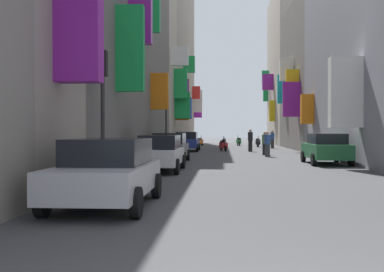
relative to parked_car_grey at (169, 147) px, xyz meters
name	(u,v)px	position (x,y,z in m)	size (l,w,h in m)	color
ground_plane	(238,153)	(3.87, 9.36, -0.79)	(140.00, 140.00, 0.00)	#424244
building_left_mid_b	(88,37)	(-4.12, -0.74, 5.64)	(7.02, 20.36, 12.86)	slate
building_left_mid_c	(136,42)	(-4.09, 12.24, 7.89)	(7.31, 5.56, 17.44)	#BCB29E
building_left_far	(161,58)	(-4.12, 27.19, 9.03)	(7.18, 24.34, 19.65)	#9E9384
building_right_mid_a	(324,76)	(11.86, 18.13, 5.77)	(7.35, 14.57, 13.12)	slate
building_right_mid_b	(298,68)	(11.87, 32.39, 8.40)	(7.32, 13.94, 18.39)	#B2A899
parked_car_grey	(169,147)	(0.00, 0.00, 0.00)	(1.91, 3.97, 1.51)	slate
parked_car_white	(160,152)	(0.22, -5.33, -0.02)	(1.84, 4.19, 1.46)	white
parked_car_silver	(107,171)	(0.27, -13.93, -0.02)	(1.96, 3.98, 1.46)	#B7B7BC
parked_car_green	(326,148)	(7.83, -0.95, 0.00)	(1.88, 4.11, 1.50)	#236638
parked_car_blue	(187,141)	(-0.09, 12.89, 0.02)	(1.99, 4.29, 1.54)	navy
scooter_black	(258,142)	(6.36, 22.86, -0.32)	(0.45, 1.80, 1.13)	black
scooter_white	(224,143)	(2.90, 19.56, -0.32)	(0.50, 1.98, 1.13)	silver
scooter_green	(239,141)	(4.55, 26.79, -0.32)	(0.55, 1.99, 1.13)	#287F3D
scooter_red	(223,145)	(2.84, 12.96, -0.32)	(0.70, 1.81, 1.13)	red
scooter_orange	(200,142)	(0.30, 25.65, -0.32)	(0.78, 1.91, 1.13)	orange
pedestrian_crossing	(250,140)	(4.95, 12.30, 0.10)	(0.47, 0.47, 1.76)	black
pedestrian_near_left	(267,144)	(5.59, 5.18, 0.00)	(0.51, 0.51, 1.60)	#3E3E3E
pedestrian_near_right	(272,139)	(7.39, 19.00, 0.06)	(0.47, 0.47, 1.69)	#2E2E2E
pedestrian_mid_street	(265,143)	(5.62, 7.25, 0.00)	(0.48, 0.48, 1.59)	black
traffic_light_near_corner	(103,94)	(-0.76, -10.47, 1.95)	(0.26, 0.34, 3.99)	#2D2D2D
traffic_light_far_corner	(166,109)	(-0.77, 4.82, 2.25)	(0.26, 0.34, 4.47)	#2D2D2D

